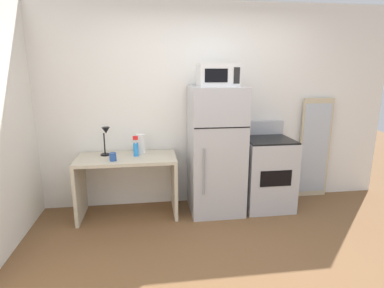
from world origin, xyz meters
name	(u,v)px	position (x,y,z in m)	size (l,w,h in m)	color
ground_plane	(240,274)	(0.00, 0.00, 0.00)	(12.00, 12.00, 0.00)	brown
wall_back_white	(207,106)	(0.00, 1.70, 1.30)	(5.00, 0.10, 2.60)	white
desk	(127,174)	(-1.04, 1.34, 0.53)	(1.19, 0.58, 0.75)	beige
desk_lamp	(106,136)	(-1.28, 1.43, 0.99)	(0.14, 0.12, 0.35)	black
spray_bottle	(136,148)	(-0.93, 1.36, 0.85)	(0.06, 0.06, 0.25)	#2D8CEA
paper_towel_roll	(141,144)	(-0.87, 1.49, 0.87)	(0.11, 0.11, 0.24)	white
coffee_mug	(113,157)	(-1.19, 1.19, 0.80)	(0.08, 0.08, 0.10)	#264C99
refrigerator	(216,151)	(0.05, 1.32, 0.79)	(0.65, 0.64, 1.58)	#B7B7BC
microwave	(218,75)	(0.06, 1.30, 1.71)	(0.46, 0.35, 0.26)	silver
oven_range	(266,173)	(0.74, 1.33, 0.47)	(0.62, 0.61, 1.10)	#B7B7BC
leaning_mirror	(315,148)	(1.53, 1.59, 0.70)	(0.44, 0.03, 1.40)	#C6B793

